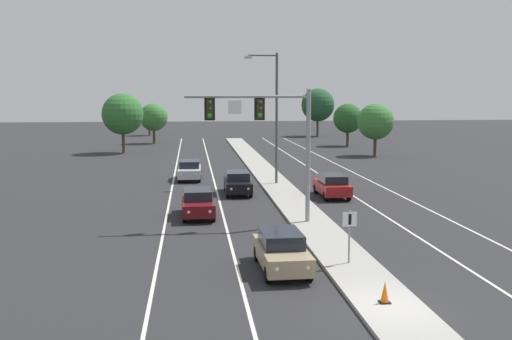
{
  "coord_description": "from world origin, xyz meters",
  "views": [
    {
      "loc": [
        -6.5,
        -18.44,
        7.18
      ],
      "look_at": [
        -3.2,
        11.84,
        3.2
      ],
      "focal_mm": 41.84,
      "sensor_mm": 36.0,
      "label": 1
    }
  ],
  "objects_px": {
    "overhead_signal_mast": "(269,128)",
    "tree_far_right_c": "(348,118)",
    "tree_far_right_b": "(318,105)",
    "tree_far_left_a": "(154,117)",
    "median_sign_post": "(349,229)",
    "street_lamp_median": "(274,110)",
    "car_oncoming_black": "(238,182)",
    "car_receding_red": "(332,185)",
    "tree_far_right_a": "(376,122)",
    "car_oncoming_darkred": "(198,203)",
    "car_oncoming_tan": "(282,250)",
    "car_oncoming_silver": "(190,170)",
    "tree_far_left_c": "(149,116)",
    "tree_far_left_b": "(123,114)",
    "traffic_cone_median_nose": "(385,292)"
  },
  "relations": [
    {
      "from": "median_sign_post",
      "to": "tree_far_right_b",
      "type": "relative_size",
      "value": 0.28
    },
    {
      "from": "car_oncoming_tan",
      "to": "car_oncoming_silver",
      "type": "distance_m",
      "value": 26.03
    },
    {
      "from": "car_oncoming_tan",
      "to": "tree_far_right_b",
      "type": "xyz_separation_m",
      "value": [
        17.11,
        73.1,
        4.28
      ]
    },
    {
      "from": "tree_far_right_b",
      "to": "tree_far_left_a",
      "type": "xyz_separation_m",
      "value": [
        -25.89,
        -11.51,
        -1.4
      ]
    },
    {
      "from": "tree_far_left_c",
      "to": "street_lamp_median",
      "type": "bearing_deg",
      "value": -76.5
    },
    {
      "from": "traffic_cone_median_nose",
      "to": "tree_far_left_a",
      "type": "bearing_deg",
      "value": 99.95
    },
    {
      "from": "tree_far_left_b",
      "to": "tree_far_right_a",
      "type": "relative_size",
      "value": 1.19
    },
    {
      "from": "tree_far_left_b",
      "to": "median_sign_post",
      "type": "bearing_deg",
      "value": -73.34
    },
    {
      "from": "car_oncoming_black",
      "to": "car_receding_red",
      "type": "relative_size",
      "value": 1.0
    },
    {
      "from": "tree_far_left_c",
      "to": "tree_far_left_b",
      "type": "height_order",
      "value": "tree_far_left_b"
    },
    {
      "from": "car_oncoming_black",
      "to": "median_sign_post",
      "type": "bearing_deg",
      "value": -80.03
    },
    {
      "from": "median_sign_post",
      "to": "tree_far_left_a",
      "type": "distance_m",
      "value": 62.51
    },
    {
      "from": "median_sign_post",
      "to": "car_oncoming_tan",
      "type": "distance_m",
      "value": 2.97
    },
    {
      "from": "tree_far_right_c",
      "to": "tree_far_right_b",
      "type": "xyz_separation_m",
      "value": [
        -0.2,
        18.24,
        1.39
      ]
    },
    {
      "from": "tree_far_left_a",
      "to": "tree_far_left_c",
      "type": "bearing_deg",
      "value": 96.16
    },
    {
      "from": "tree_far_left_a",
      "to": "tree_far_right_b",
      "type": "bearing_deg",
      "value": 23.98
    },
    {
      "from": "tree_far_right_b",
      "to": "car_oncoming_darkred",
      "type": "bearing_deg",
      "value": -108.14
    },
    {
      "from": "overhead_signal_mast",
      "to": "tree_far_right_c",
      "type": "distance_m",
      "value": 49.48
    },
    {
      "from": "tree_far_left_c",
      "to": "tree_far_left_a",
      "type": "distance_m",
      "value": 16.09
    },
    {
      "from": "car_receding_red",
      "to": "traffic_cone_median_nose",
      "type": "distance_m",
      "value": 21.25
    },
    {
      "from": "tree_far_left_c",
      "to": "tree_far_left_a",
      "type": "bearing_deg",
      "value": -83.84
    },
    {
      "from": "median_sign_post",
      "to": "street_lamp_median",
      "type": "bearing_deg",
      "value": 90.26
    },
    {
      "from": "overhead_signal_mast",
      "to": "tree_far_left_a",
      "type": "distance_m",
      "value": 54.1
    },
    {
      "from": "overhead_signal_mast",
      "to": "median_sign_post",
      "type": "height_order",
      "value": "overhead_signal_mast"
    },
    {
      "from": "median_sign_post",
      "to": "traffic_cone_median_nose",
      "type": "relative_size",
      "value": 2.97
    },
    {
      "from": "car_receding_red",
      "to": "median_sign_post",
      "type": "bearing_deg",
      "value": -101.0
    },
    {
      "from": "car_receding_red",
      "to": "traffic_cone_median_nose",
      "type": "bearing_deg",
      "value": -98.67
    },
    {
      "from": "street_lamp_median",
      "to": "tree_far_left_a",
      "type": "bearing_deg",
      "value": 106.37
    },
    {
      "from": "street_lamp_median",
      "to": "car_receding_red",
      "type": "xyz_separation_m",
      "value": [
        3.26,
        -5.81,
        -4.97
      ]
    },
    {
      "from": "car_oncoming_black",
      "to": "tree_far_left_a",
      "type": "xyz_separation_m",
      "value": [
        -8.44,
        43.14,
        2.87
      ]
    },
    {
      "from": "car_oncoming_silver",
      "to": "tree_far_left_c",
      "type": "distance_m",
      "value": 52.32
    },
    {
      "from": "car_receding_red",
      "to": "tree_far_right_b",
      "type": "xyz_separation_m",
      "value": [
        11.09,
        56.63,
        4.28
      ]
    },
    {
      "from": "tree_far_right_c",
      "to": "median_sign_post",
      "type": "bearing_deg",
      "value": -104.81
    },
    {
      "from": "street_lamp_median",
      "to": "car_oncoming_tan",
      "type": "height_order",
      "value": "street_lamp_median"
    },
    {
      "from": "car_oncoming_darkred",
      "to": "car_oncoming_silver",
      "type": "relative_size",
      "value": 1.0
    },
    {
      "from": "overhead_signal_mast",
      "to": "car_receding_red",
      "type": "xyz_separation_m",
      "value": [
        5.44,
        8.15,
        -4.49
      ]
    },
    {
      "from": "car_oncoming_silver",
      "to": "tree_far_left_b",
      "type": "bearing_deg",
      "value": 109.02
    },
    {
      "from": "median_sign_post",
      "to": "tree_far_right_b",
      "type": "xyz_separation_m",
      "value": [
        14.25,
        72.89,
        3.51
      ]
    },
    {
      "from": "car_receding_red",
      "to": "tree_far_left_c",
      "type": "relative_size",
      "value": 0.91
    },
    {
      "from": "car_oncoming_silver",
      "to": "tree_far_left_b",
      "type": "height_order",
      "value": "tree_far_left_b"
    },
    {
      "from": "car_oncoming_silver",
      "to": "tree_far_right_c",
      "type": "height_order",
      "value": "tree_far_right_c"
    },
    {
      "from": "car_receding_red",
      "to": "tree_far_right_a",
      "type": "height_order",
      "value": "tree_far_right_a"
    },
    {
      "from": "car_oncoming_silver",
      "to": "tree_far_left_c",
      "type": "relative_size",
      "value": 0.92
    },
    {
      "from": "median_sign_post",
      "to": "tree_far_right_c",
      "type": "relative_size",
      "value": 0.39
    },
    {
      "from": "median_sign_post",
      "to": "tree_far_right_a",
      "type": "relative_size",
      "value": 0.37
    },
    {
      "from": "tree_far_right_b",
      "to": "overhead_signal_mast",
      "type": "bearing_deg",
      "value": -104.31
    },
    {
      "from": "car_oncoming_black",
      "to": "tree_far_left_a",
      "type": "height_order",
      "value": "tree_far_left_a"
    },
    {
      "from": "street_lamp_median",
      "to": "tree_far_left_c",
      "type": "bearing_deg",
      "value": 103.5
    },
    {
      "from": "car_oncoming_black",
      "to": "tree_far_right_a",
      "type": "relative_size",
      "value": 0.76
    },
    {
      "from": "car_oncoming_silver",
      "to": "tree_far_right_b",
      "type": "height_order",
      "value": "tree_far_right_b"
    }
  ]
}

